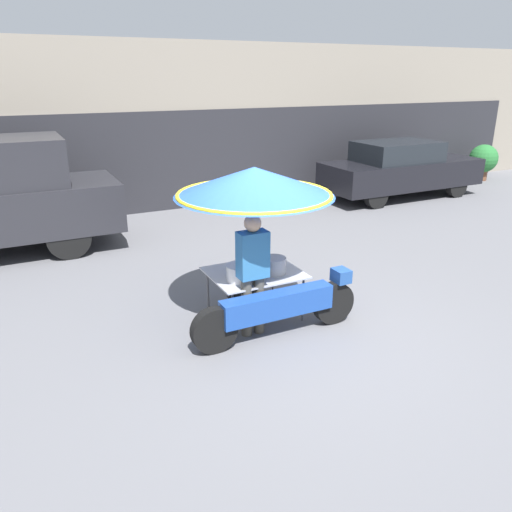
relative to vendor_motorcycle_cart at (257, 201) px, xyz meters
name	(u,v)px	position (x,y,z in m)	size (l,w,h in m)	color
ground_plane	(297,333)	(0.27, -0.64, -1.67)	(36.00, 36.00, 0.00)	slate
shopfront_building	(137,126)	(0.27, 7.33, 0.31)	(28.00, 2.06, 3.99)	gray
vendor_motorcycle_cart	(257,201)	(0.00, 0.00, 0.00)	(2.32, 2.09, 2.10)	black
vendor_person	(253,269)	(-0.25, -0.39, -0.76)	(0.38, 0.22, 1.62)	#4C473D
parked_car	(400,169)	(6.79, 4.80, -0.88)	(4.52, 1.64, 1.53)	black
potted_plant	(483,160)	(10.81, 5.46, -1.01)	(0.88, 0.88, 1.13)	brown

